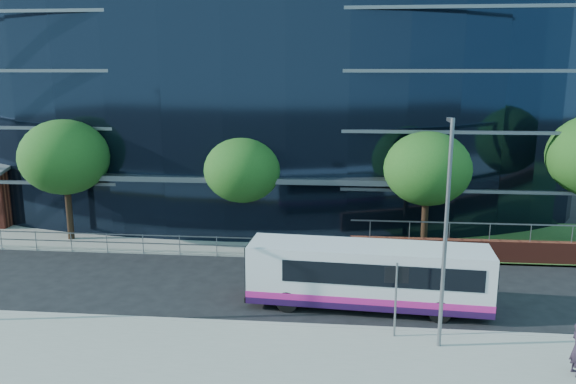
# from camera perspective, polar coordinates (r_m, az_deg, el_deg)

# --- Properties ---
(ground) EXTENTS (200.00, 200.00, 0.00)m
(ground) POSITION_cam_1_polar(r_m,az_deg,el_deg) (23.05, -1.14, -12.47)
(ground) COLOR black
(ground) RESTS_ON ground
(pavement_near) EXTENTS (80.00, 8.00, 0.15)m
(pavement_near) POSITION_cam_1_polar(r_m,az_deg,el_deg) (18.63, -3.00, -18.69)
(pavement_near) COLOR gray
(pavement_near) RESTS_ON ground
(kerb) EXTENTS (80.00, 0.25, 0.16)m
(kerb) POSITION_cam_1_polar(r_m,az_deg,el_deg) (22.11, -1.44, -13.37)
(kerb) COLOR gray
(kerb) RESTS_ON ground
(yellow_line_outer) EXTENTS (80.00, 0.08, 0.01)m
(yellow_line_outer) POSITION_cam_1_polar(r_m,az_deg,el_deg) (22.32, -1.38, -13.32)
(yellow_line_outer) COLOR gold
(yellow_line_outer) RESTS_ON ground
(yellow_line_inner) EXTENTS (80.00, 0.08, 0.01)m
(yellow_line_inner) POSITION_cam_1_polar(r_m,az_deg,el_deg) (22.46, -1.33, -13.15)
(yellow_line_inner) COLOR gold
(yellow_line_inner) RESTS_ON ground
(far_forecourt) EXTENTS (50.00, 8.00, 0.10)m
(far_forecourt) POSITION_cam_1_polar(r_m,az_deg,el_deg) (34.25, -9.05, -4.12)
(far_forecourt) COLOR gray
(far_forecourt) RESTS_ON ground
(glass_office) EXTENTS (44.00, 23.10, 16.00)m
(glass_office) POSITION_cam_1_polar(r_m,az_deg,el_deg) (42.15, -3.38, 10.06)
(glass_office) COLOR black
(glass_office) RESTS_ON ground
(guard_railings) EXTENTS (24.00, 0.05, 1.10)m
(guard_railings) POSITION_cam_1_polar(r_m,az_deg,el_deg) (30.96, -14.54, -4.67)
(guard_railings) COLOR slate
(guard_railings) RESTS_ON ground
(apartment_block) EXTENTS (60.00, 42.00, 30.00)m
(apartment_block) POSITION_cam_1_polar(r_m,az_deg,el_deg) (83.42, 26.85, 12.05)
(apartment_block) COLOR #2D511E
(apartment_block) RESTS_ON ground
(street_sign) EXTENTS (0.85, 0.09, 2.80)m
(street_sign) POSITION_cam_1_polar(r_m,az_deg,el_deg) (20.71, 10.94, -9.19)
(street_sign) COLOR slate
(street_sign) RESTS_ON pavement_near
(tree_far_a) EXTENTS (4.95, 4.95, 6.98)m
(tree_far_a) POSITION_cam_1_polar(r_m,az_deg,el_deg) (33.88, -21.75, 3.31)
(tree_far_a) COLOR black
(tree_far_a) RESTS_ON ground
(tree_far_b) EXTENTS (4.29, 4.29, 6.05)m
(tree_far_b) POSITION_cam_1_polar(r_m,az_deg,el_deg) (31.24, -4.65, 2.24)
(tree_far_b) COLOR black
(tree_far_b) RESTS_ON ground
(tree_far_c) EXTENTS (4.62, 4.62, 6.51)m
(tree_far_c) POSITION_cam_1_polar(r_m,az_deg,el_deg) (30.56, 13.98, 2.30)
(tree_far_c) COLOR black
(tree_far_c) RESTS_ON ground
(tree_dist_e) EXTENTS (4.62, 4.62, 6.51)m
(tree_dist_e) POSITION_cam_1_polar(r_m,az_deg,el_deg) (64.69, 25.09, 6.65)
(tree_dist_e) COLOR black
(tree_dist_e) RESTS_ON ground
(streetlight_east) EXTENTS (0.15, 0.77, 8.00)m
(streetlight_east) POSITION_cam_1_polar(r_m,az_deg,el_deg) (19.65, 15.74, -3.58)
(streetlight_east) COLOR slate
(streetlight_east) RESTS_ON pavement_near
(city_bus) EXTENTS (9.98, 2.91, 2.66)m
(city_bus) POSITION_cam_1_polar(r_m,az_deg,el_deg) (23.52, 8.30, -8.35)
(city_bus) COLOR silver
(city_bus) RESTS_ON ground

